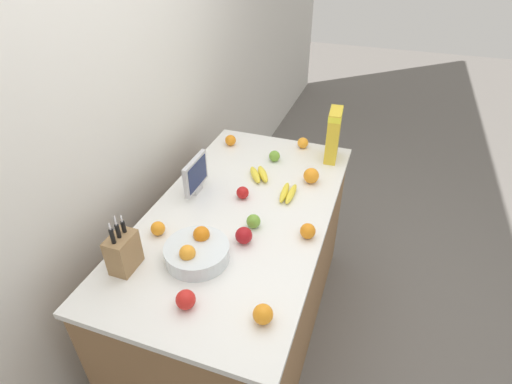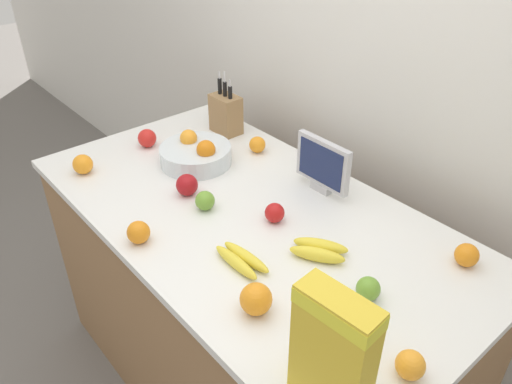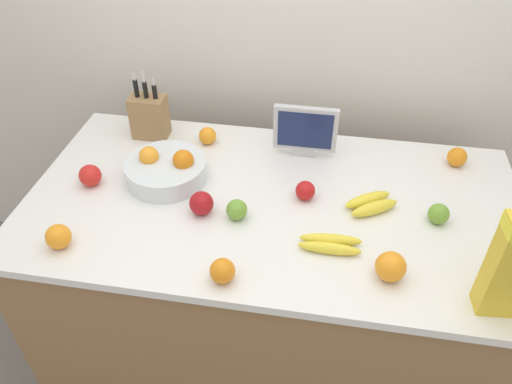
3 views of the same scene
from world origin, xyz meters
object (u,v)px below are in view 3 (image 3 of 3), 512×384
banana_bunch_right (371,204)px  orange_mid_right (391,267)px  small_monitor (305,130)px  apple_leftmost (90,176)px  fruit_bowl (166,169)px  apple_rightmost (439,214)px  knife_block (149,116)px  apple_near_bananas (305,191)px  orange_front_center (222,271)px  orange_back_center (208,136)px  orange_front_left (457,157)px  orange_by_cereal (58,237)px  apple_rear (201,203)px  apple_by_knife_block (237,210)px  banana_bunch_left (330,244)px

banana_bunch_right → orange_mid_right: orange_mid_right is taller
small_monitor → apple_leftmost: (-0.72, -0.30, -0.07)m
fruit_bowl → apple_rightmost: fruit_bowl is taller
knife_block → apple_rightmost: (1.07, -0.34, -0.05)m
banana_bunch_right → apple_near_bananas: size_ratio=2.83×
orange_front_center → orange_back_center: size_ratio=1.08×
apple_near_bananas → knife_block: bearing=155.6°
orange_front_left → orange_front_center: bearing=-136.7°
small_monitor → orange_by_cereal: 0.92m
apple_rightmost → orange_mid_right: bearing=-121.4°
knife_block → orange_front_center: knife_block is taller
knife_block → banana_bunch_right: 0.92m
apple_leftmost → fruit_bowl: bearing=16.8°
apple_rightmost → orange_mid_right: orange_mid_right is taller
apple_rightmost → apple_rear: (-0.76, -0.08, 0.01)m
orange_by_cereal → orange_back_center: bearing=63.8°
orange_front_left → orange_back_center: (-0.94, -0.01, -0.00)m
small_monitor → apple_by_knife_block: size_ratio=3.43×
apple_leftmost → apple_by_knife_block: bearing=-9.0°
knife_block → apple_by_knife_block: knife_block is taller
orange_by_cereal → orange_back_center: orange_by_cereal is taller
fruit_bowl → apple_leftmost: bearing=-163.2°
banana_bunch_right → orange_by_cereal: orange_by_cereal is taller
apple_by_knife_block → orange_by_cereal: 0.55m
apple_rear → orange_by_cereal: size_ratio=1.03×
orange_by_cereal → orange_back_center: (0.31, 0.62, -0.00)m
apple_rightmost → orange_by_cereal: (-1.14, -0.30, 0.00)m
small_monitor → banana_bunch_right: (0.25, -0.27, -0.09)m
banana_bunch_right → apple_rightmost: size_ratio=2.82×
knife_block → banana_bunch_left: (0.74, -0.51, -0.07)m
banana_bunch_right → orange_back_center: size_ratio=2.78×
banana_bunch_left → orange_back_center: orange_back_center is taller
banana_bunch_left → orange_mid_right: size_ratio=2.19×
apple_by_knife_block → orange_back_center: bearing=115.9°
banana_bunch_left → orange_by_cereal: size_ratio=2.49×
apple_near_bananas → apple_rightmost: size_ratio=0.99×
banana_bunch_left → apple_leftmost: apple_leftmost is taller
small_monitor → apple_rear: bearing=-127.8°
small_monitor → orange_front_left: small_monitor is taller
apple_near_bananas → orange_mid_right: bearing=-49.2°
fruit_bowl → orange_by_cereal: bearing=-120.1°
apple_rear → knife_block: bearing=126.9°
orange_by_cereal → orange_front_left: orange_by_cereal is taller
apple_near_bananas → orange_mid_right: size_ratio=0.76×
apple_rightmost → banana_bunch_right: bearing=172.3°
fruit_bowl → apple_near_bananas: 0.49m
apple_by_knife_block → orange_by_cereal: bearing=-156.9°
knife_block → orange_front_left: size_ratio=3.91×
orange_front_left → orange_front_center: size_ratio=0.97×
apple_leftmost → orange_by_cereal: size_ratio=1.01×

